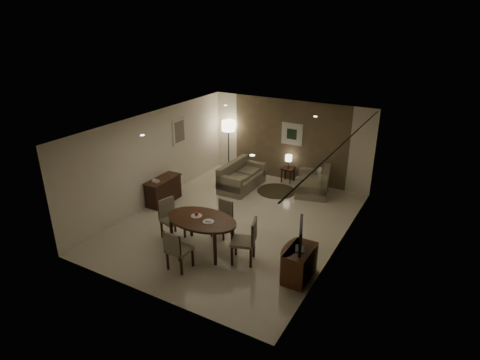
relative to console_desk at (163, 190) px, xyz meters
The scene contains 31 objects.
room_shell 2.70m from the console_desk, ahead, with size 5.50×7.00×2.70m.
taupe_accent 4.39m from the console_desk, 54.45° to the left, with size 3.96×0.03×2.70m, color brown.
curtain_wall 5.26m from the console_desk, ahead, with size 0.08×6.70×2.58m, color beige, non-canonical shape.
curtain_rod 5.64m from the console_desk, ahead, with size 0.03×0.03×6.80m, color black.
art_back_frame 4.49m from the console_desk, 53.18° to the left, with size 0.72×0.03×0.72m, color silver.
art_back_canvas 4.48m from the console_desk, 53.06° to the left, with size 0.34×0.01×0.34m, color #1C331D.
art_left_frame 1.92m from the console_desk, 100.85° to the left, with size 0.03×0.60×0.80m, color silver.
art_left_canvas 1.91m from the console_desk, 100.16° to the left, with size 0.01×0.46×0.64m, color gray.
downlight_nl 3.12m from the console_desk, 58.80° to the right, with size 0.10×0.10×0.01m, color white.
downlight_nr 4.87m from the console_desk, 24.83° to the right, with size 0.10×0.10×0.01m, color white.
downlight_fl 3.12m from the console_desk, 58.80° to the left, with size 0.10×0.10×0.01m, color white.
downlight_fr 4.87m from the console_desk, 24.83° to the left, with size 0.10×0.10×0.01m, color white.
console_desk is the anchor object (origin of this frame).
telephone 0.52m from the console_desk, 90.00° to the right, with size 0.20×0.14×0.09m, color white, non-canonical shape.
tv_cabinet 5.11m from the console_desk, 17.05° to the right, with size 0.48×0.90×0.70m, color brown, non-canonical shape.
flat_tv 5.14m from the console_desk, 17.12° to the right, with size 0.06×0.88×0.60m, color black, non-canonical shape.
dining_table 2.94m from the console_desk, 32.64° to the right, with size 1.75×1.10×0.82m, color #482A17, non-canonical shape.
chair_near 3.48m from the console_desk, 44.77° to the right, with size 0.47×0.47×0.97m, color gray, non-canonical shape.
chair_far 2.65m from the console_desk, 17.75° to the right, with size 0.44×0.44×0.91m, color gray, non-canonical shape.
chair_left 2.14m from the console_desk, 44.39° to the right, with size 0.49×0.49×1.01m, color gray, non-canonical shape.
chair_right 3.88m from the console_desk, 23.49° to the right, with size 0.51×0.51×1.05m, color gray, non-canonical shape.
plate_a 2.80m from the console_desk, 33.79° to the right, with size 0.26×0.26×0.02m, color white.
plate_b 3.19m from the console_desk, 31.25° to the right, with size 0.26×0.26×0.02m, color white.
fruit_apple 2.81m from the console_desk, 33.79° to the right, with size 0.09×0.09×0.09m, color red.
napkin 3.19m from the console_desk, 31.25° to the right, with size 0.12×0.08×0.03m, color white.
round_rug 3.54m from the console_desk, 42.32° to the left, with size 1.22×1.22×0.01m, color #3E3922.
sofa 2.57m from the console_desk, 54.27° to the left, with size 0.87×1.75×0.82m, color gray, non-canonical shape.
armchair 4.53m from the console_desk, 36.07° to the left, with size 1.01×0.95×0.89m, color gray, non-canonical shape.
side_table 4.16m from the console_desk, 51.34° to the left, with size 0.39×0.39×0.49m, color black, non-canonical shape.
table_lamp 4.18m from the console_desk, 51.34° to the left, with size 0.22×0.22×0.50m, color #FFEAC1, non-canonical shape.
floor_lamp 3.28m from the console_desk, 84.21° to the left, with size 0.46×0.46×1.81m, color #FFE5B7, non-canonical shape.
Camera 1 is at (4.79, -8.31, 5.23)m, focal length 30.00 mm.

